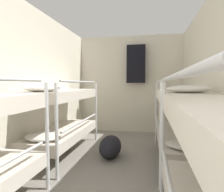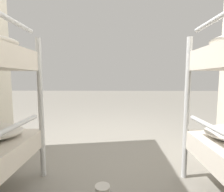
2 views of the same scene
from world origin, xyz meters
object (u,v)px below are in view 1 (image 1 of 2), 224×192
Objects in this scene: bunk_stack_left_far at (63,114)px; hanging_coat at (136,64)px; duffel_bag at (110,147)px; bunk_stack_right_far at (180,118)px.

hanging_coat is (1.09, 1.73, 0.98)m from bunk_stack_left_far.
bunk_stack_left_far reaches higher than duffel_bag.
bunk_stack_right_far is 3.03× the size of duffel_bag.
hanging_coat reaches higher than duffel_bag.
bunk_stack_left_far is 0.96m from duffel_bag.
bunk_stack_right_far is at bearing -1.86° from duffel_bag.
bunk_stack_right_far is 1.18m from duffel_bag.
bunk_stack_left_far is 1.87m from bunk_stack_right_far.
bunk_stack_left_far is 2.27m from hanging_coat.
duffel_bag is at bearing 2.44° from bunk_stack_left_far.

